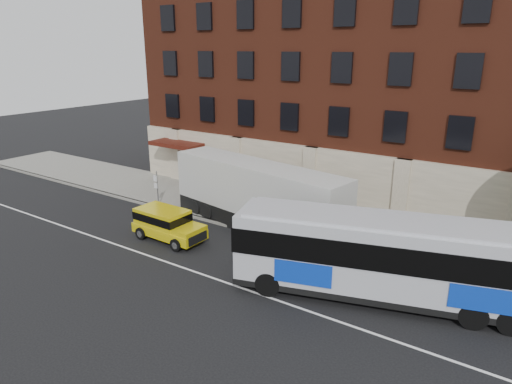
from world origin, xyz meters
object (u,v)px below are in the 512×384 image
Objects in this scene: shipping_container at (257,197)px; sign_pole at (157,187)px; yellow_suv at (166,223)px; city_bus at (394,257)px.

sign_pole is at bearing -175.09° from shipping_container.
shipping_container reaches higher than yellow_suv.
city_bus is at bearing 2.90° from yellow_suv.
city_bus is 3.00× the size of yellow_suv.
shipping_container is (-9.20, 3.54, -0.06)m from city_bus.
yellow_suv is (4.29, -3.52, -0.47)m from sign_pole.
sign_pole is at bearing 170.25° from city_bus.
shipping_container is (3.31, 4.17, 0.97)m from yellow_suv.
city_bus is at bearing -21.05° from shipping_container.
shipping_container is at bearing 4.91° from sign_pole.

